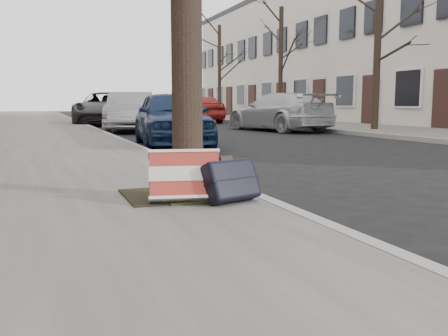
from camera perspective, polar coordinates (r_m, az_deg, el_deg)
name	(u,v)px	position (r m, az deg, el deg)	size (l,w,h in m)	color
ground	(441,219)	(4.57, 23.56, -5.35)	(120.00, 120.00, 0.00)	black
near_sidewalk	(18,130)	(18.20, -22.45, 4.03)	(5.00, 70.00, 0.12)	slate
far_sidewalk	(316,125)	(21.23, 10.42, 4.88)	(4.00, 70.00, 0.12)	slate
house_far	(406,46)	(25.30, 20.12, 12.98)	(6.70, 40.00, 7.20)	beige
dirt_patch	(172,195)	(4.60, -5.97, -3.06)	(0.85, 0.85, 0.01)	black
suitcase_red	(184,177)	(4.22, -4.55, -0.99)	(0.58, 0.16, 0.42)	maroon
suitcase_navy	(231,180)	(4.23, 0.83, -1.39)	(0.49, 0.16, 0.35)	black
car_near_front	(172,118)	(11.40, -6.02, 5.76)	(1.50, 3.74, 1.27)	#15274C
car_near_mid	(131,112)	(17.33, -10.62, 6.34)	(1.42, 4.06, 1.34)	#9D9FA4
car_near_back	(106,108)	(22.89, -13.34, 6.64)	(2.41, 5.22, 1.45)	#333237
car_far_front	(278,112)	(17.46, 6.23, 6.37)	(1.82, 4.48, 1.30)	#B6B7BE
car_far_back	(199,109)	(25.07, -2.82, 6.79)	(1.62, 4.02, 1.37)	maroon
tree_far_a	(378,45)	(17.11, 17.14, 13.26)	(0.23, 0.23, 5.35)	black
tree_far_b	(281,65)	(22.81, 6.49, 11.61)	(0.20, 0.20, 5.04)	black
tree_far_c	(219,72)	(30.08, -0.52, 10.96)	(0.21, 0.21, 5.39)	black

